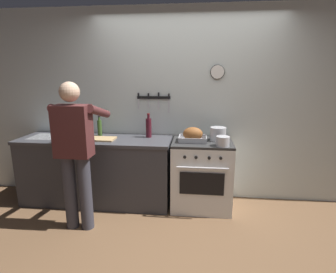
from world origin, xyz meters
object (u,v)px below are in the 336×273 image
at_px(stove, 201,174).
at_px(bottle_soy_sauce, 83,132).
at_px(roasting_pan, 193,135).
at_px(person_cook, 75,148).
at_px(stock_pot, 218,134).
at_px(bottle_olive_oil, 100,128).
at_px(bottle_wine_red, 149,127).
at_px(cutting_board, 101,139).
at_px(saucepan, 223,141).

relative_size(stove, bottle_soy_sauce, 5.05).
bearing_deg(roasting_pan, stove, 11.93).
relative_size(person_cook, roasting_pan, 4.72).
distance_m(roasting_pan, stock_pot, 0.33).
bearing_deg(bottle_soy_sauce, bottle_olive_oil, 25.31).
distance_m(stove, roasting_pan, 0.55).
distance_m(person_cook, bottle_wine_red, 1.04).
relative_size(roasting_pan, bottle_wine_red, 1.09).
relative_size(cutting_board, bottle_soy_sauce, 2.02).
bearing_deg(stock_pot, person_cook, -156.16).
height_order(saucepan, bottle_soy_sauce, bottle_soy_sauce).
relative_size(saucepan, bottle_soy_sauce, 0.89).
bearing_deg(cutting_board, saucepan, -5.64).
relative_size(cutting_board, bottle_olive_oil, 1.30).
relative_size(roasting_pan, bottle_olive_oil, 1.27).
height_order(roasting_pan, bottle_soy_sauce, roasting_pan).
relative_size(bottle_soy_sauce, bottle_olive_oil, 0.64).
height_order(bottle_wine_red, bottle_soy_sauce, bottle_wine_red).
bearing_deg(bottle_wine_red, stock_pot, -5.00).
height_order(stock_pot, cutting_board, stock_pot).
xyz_separation_m(roasting_pan, saucepan, (0.36, -0.19, -0.02)).
distance_m(saucepan, bottle_wine_red, 1.02).
relative_size(stock_pot, saucepan, 1.26).
xyz_separation_m(roasting_pan, bottle_soy_sauce, (-1.48, 0.08, -0.01)).
bearing_deg(stock_pot, bottle_olive_oil, 176.60).
distance_m(roasting_pan, bottle_olive_oil, 1.29).
xyz_separation_m(person_cook, cutting_board, (0.08, 0.58, -0.04)).
height_order(roasting_pan, saucepan, roasting_pan).
xyz_separation_m(saucepan, cutting_board, (-1.55, 0.15, -0.05)).
relative_size(stove, bottle_olive_oil, 3.26).
bearing_deg(bottle_olive_oil, roasting_pan, -7.90).
height_order(stove, roasting_pan, roasting_pan).
bearing_deg(saucepan, cutting_board, 174.36).
height_order(person_cook, roasting_pan, person_cook).
bearing_deg(bottle_olive_oil, cutting_board, -66.93).
bearing_deg(bottle_soy_sauce, roasting_pan, -3.19).
bearing_deg(bottle_olive_oil, bottle_wine_red, -1.26).
bearing_deg(saucepan, bottle_soy_sauce, 171.47).
bearing_deg(cutting_board, bottle_soy_sauce, 157.25).
bearing_deg(cutting_board, person_cook, -97.85).
height_order(saucepan, cutting_board, saucepan).
height_order(cutting_board, bottle_soy_sauce, bottle_soy_sauce).
distance_m(stove, stock_pot, 0.57).
relative_size(saucepan, bottle_wine_red, 0.49).
bearing_deg(roasting_pan, cutting_board, -178.04).
bearing_deg(stove, cutting_board, -177.08).
xyz_separation_m(stock_pot, saucepan, (0.04, -0.28, -0.03)).
xyz_separation_m(roasting_pan, stock_pot, (0.32, 0.08, 0.00)).
relative_size(stock_pot, bottle_soy_sauce, 1.13).
height_order(stove, stock_pot, stock_pot).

